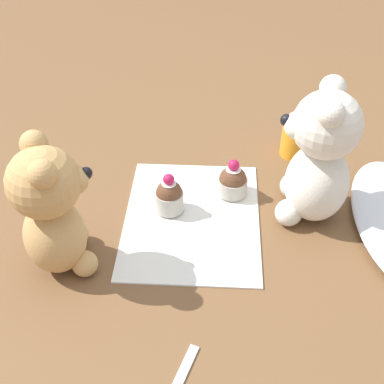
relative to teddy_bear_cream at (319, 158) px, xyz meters
The scene contains 8 objects.
ground_plane 0.22m from the teddy_bear_cream, 82.14° to the right, with size 4.00×4.00×0.00m, color brown.
knitted_placemat 0.22m from the teddy_bear_cream, 82.14° to the right, with size 0.28×0.21×0.01m, color silver.
teddy_bear_cream is the anchor object (origin of this frame).
teddy_bear_tan 0.39m from the teddy_bear_cream, 70.66° to the right, with size 0.12×0.12×0.21m.
cupcake_near_cream_bear 0.15m from the teddy_bear_cream, 107.07° to the right, with size 0.05×0.05×0.07m.
cupcake_near_tan_bear 0.24m from the teddy_bear_cream, 87.57° to the right, with size 0.05×0.05×0.07m.
juice_glass 0.18m from the teddy_bear_cream, behind, with size 0.05×0.05×0.07m, color orange.
teaspoon 0.38m from the teddy_bear_cream, 30.93° to the right, with size 0.11×0.01×0.01m, color silver.
Camera 1 is at (0.63, 0.03, 0.57)m, focal length 50.00 mm.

